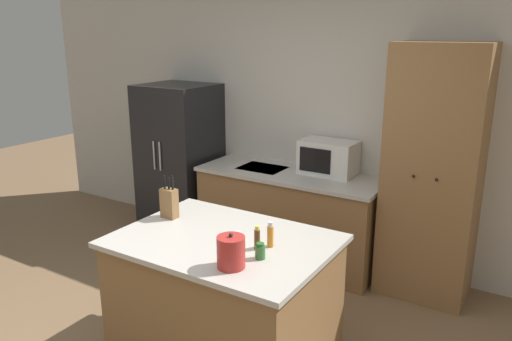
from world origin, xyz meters
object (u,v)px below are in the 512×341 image
(knife_block, at_px, (169,203))
(spice_bottle_pale_salt, at_px, (237,241))
(microwave, at_px, (328,157))
(spice_bottle_short_red, at_px, (257,238))
(kettle, at_px, (231,252))
(spice_bottle_green_herb, at_px, (239,246))
(fire_extinguisher, at_px, (142,205))
(refrigerator, at_px, (180,161))
(spice_bottle_amber_oil, at_px, (260,251))
(spice_bottle_tall_dark, at_px, (270,235))
(pantry_cabinet, at_px, (433,175))

(knife_block, height_order, spice_bottle_pale_salt, knife_block)
(microwave, height_order, spice_bottle_short_red, microwave)
(kettle, bearing_deg, spice_bottle_green_herb, 107.14)
(microwave, xyz_separation_m, knife_block, (-0.49, -1.67, -0.03))
(spice_bottle_green_herb, relative_size, fire_extinguisher, 0.28)
(refrigerator, distance_m, spice_bottle_short_red, 2.59)
(refrigerator, relative_size, spice_bottle_green_herb, 13.74)
(microwave, height_order, kettle, microwave)
(kettle, bearing_deg, spice_bottle_short_red, 89.92)
(spice_bottle_short_red, xyz_separation_m, spice_bottle_amber_oil, (0.08, -0.10, -0.03))
(spice_bottle_tall_dark, bearing_deg, refrigerator, 142.57)
(microwave, height_order, spice_bottle_green_herb, microwave)
(pantry_cabinet, bearing_deg, spice_bottle_tall_dark, -109.92)
(knife_block, height_order, spice_bottle_tall_dark, knife_block)
(pantry_cabinet, relative_size, microwave, 4.15)
(spice_bottle_tall_dark, relative_size, fire_extinguisher, 0.38)
(refrigerator, bearing_deg, kettle, -43.91)
(knife_block, bearing_deg, refrigerator, 128.02)
(pantry_cabinet, distance_m, microwave, 0.97)
(refrigerator, xyz_separation_m, spice_bottle_short_red, (2.00, -1.64, 0.16))
(refrigerator, distance_m, pantry_cabinet, 2.65)
(spice_bottle_pale_salt, height_order, fire_extinguisher, spice_bottle_pale_salt)
(spice_bottle_short_red, xyz_separation_m, kettle, (-0.00, -0.28, 0.02))
(pantry_cabinet, distance_m, fire_extinguisher, 3.38)
(kettle, bearing_deg, spice_bottle_amber_oil, 65.03)
(microwave, distance_m, spice_bottle_pale_salt, 1.88)
(pantry_cabinet, bearing_deg, refrigerator, -178.43)
(refrigerator, distance_m, spice_bottle_green_herb, 2.63)
(spice_bottle_tall_dark, bearing_deg, spice_bottle_green_herb, -116.37)
(spice_bottle_tall_dark, xyz_separation_m, spice_bottle_amber_oil, (0.03, -0.18, -0.03))
(microwave, distance_m, spice_bottle_short_red, 1.83)
(microwave, relative_size, spice_bottle_pale_salt, 4.40)
(spice_bottle_tall_dark, bearing_deg, knife_block, 176.61)
(microwave, relative_size, kettle, 2.45)
(pantry_cabinet, bearing_deg, spice_bottle_short_red, -110.57)
(microwave, xyz_separation_m, kettle, (0.33, -2.08, -0.05))
(pantry_cabinet, bearing_deg, fire_extinguisher, -178.93)
(spice_bottle_pale_salt, bearing_deg, spice_bottle_amber_oil, -9.91)
(pantry_cabinet, bearing_deg, kettle, -107.89)
(knife_block, bearing_deg, spice_bottle_green_herb, -18.11)
(pantry_cabinet, relative_size, spice_bottle_amber_oil, 21.49)
(knife_block, distance_m, spice_bottle_green_herb, 0.80)
(fire_extinguisher, bearing_deg, spice_bottle_tall_dark, -30.57)
(knife_block, xyz_separation_m, kettle, (0.81, -0.41, -0.02))
(spice_bottle_pale_salt, bearing_deg, pantry_cabinet, 67.33)
(spice_bottle_green_herb, bearing_deg, refrigerator, 137.83)
(spice_bottle_tall_dark, xyz_separation_m, spice_bottle_pale_salt, (-0.15, -0.14, -0.02))
(spice_bottle_tall_dark, height_order, spice_bottle_green_herb, spice_bottle_tall_dark)
(refrigerator, xyz_separation_m, spice_bottle_green_herb, (1.95, -1.76, 0.14))
(spice_bottle_tall_dark, xyz_separation_m, spice_bottle_short_red, (-0.05, -0.08, -0.00))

